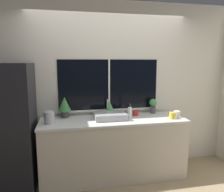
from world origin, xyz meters
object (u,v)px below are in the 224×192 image
object	(u,v)px
soap_bottle	(130,112)
kettle	(49,117)
potted_plant_center	(110,108)
refrigerator	(8,128)
potted_plant_left	(65,105)
mug_white	(177,114)
mug_red	(135,113)
mug_yellow	(172,116)
potted_plant_right	(153,105)
sink	(110,116)

from	to	relation	value
soap_bottle	kettle	size ratio (longest dim) A/B	1.18
potted_plant_center	refrigerator	bearing A→B (deg)	-169.94
kettle	potted_plant_left	bearing A→B (deg)	54.88
refrigerator	mug_white	world-z (taller)	refrigerator
potted_plant_left	potted_plant_center	world-z (taller)	potted_plant_left
mug_red	kettle	size ratio (longest dim) A/B	0.51
potted_plant_center	mug_yellow	xyz separation A→B (m)	(0.88, -0.40, -0.06)
refrigerator	potted_plant_right	distance (m)	2.21
mug_red	mug_yellow	bearing A→B (deg)	-31.94
potted_plant_center	mug_yellow	distance (m)	0.97
potted_plant_right	soap_bottle	bearing A→B (deg)	-154.21
refrigerator	potted_plant_center	world-z (taller)	refrigerator
mug_white	mug_yellow	xyz separation A→B (m)	(-0.11, -0.07, -0.00)
mug_yellow	potted_plant_center	bearing A→B (deg)	155.67
mug_white	mug_yellow	size ratio (longest dim) A/B	1.01
potted_plant_right	potted_plant_center	bearing A→B (deg)	180.00
potted_plant_left	soap_bottle	xyz separation A→B (m)	(0.97, -0.22, -0.10)
sink	potted_plant_left	bearing A→B (deg)	161.84
sink	mug_white	bearing A→B (deg)	-6.02
potted_plant_right	mug_red	bearing A→B (deg)	-163.48
potted_plant_left	mug_red	xyz separation A→B (m)	(1.10, -0.10, -0.15)
soap_bottle	mug_yellow	world-z (taller)	soap_bottle
mug_white	mug_yellow	world-z (taller)	same
refrigerator	sink	world-z (taller)	refrigerator
potted_plant_center	potted_plant_left	bearing A→B (deg)	180.00
mug_red	soap_bottle	bearing A→B (deg)	-136.35
potted_plant_center	mug_white	world-z (taller)	potted_plant_center
soap_bottle	mug_yellow	distance (m)	0.64
potted_plant_left	kettle	bearing A→B (deg)	-125.12
sink	potted_plant_right	bearing A→B (deg)	15.84
mug_red	mug_yellow	distance (m)	0.57
sink	soap_bottle	xyz separation A→B (m)	(0.30, -0.01, 0.05)
mug_red	potted_plant_center	bearing A→B (deg)	166.17
refrigerator	mug_yellow	distance (m)	2.34
potted_plant_right	mug_yellow	bearing A→B (deg)	-69.38
refrigerator	sink	distance (m)	1.42
potted_plant_right	kettle	size ratio (longest dim) A/B	1.30
potted_plant_right	mug_white	xyz separation A→B (m)	(0.26, -0.33, -0.09)
mug_white	potted_plant_left	bearing A→B (deg)	169.08
potted_plant_left	soap_bottle	world-z (taller)	potted_plant_left
refrigerator	kettle	bearing A→B (deg)	-3.78
mug_red	mug_white	world-z (taller)	mug_white
potted_plant_right	sink	bearing A→B (deg)	-164.16
sink	potted_plant_left	size ratio (longest dim) A/B	1.47
potted_plant_left	mug_yellow	xyz separation A→B (m)	(1.58, -0.40, -0.14)
potted_plant_center	kettle	distance (m)	0.95
refrigerator	potted_plant_left	distance (m)	0.83
refrigerator	potted_plant_center	distance (m)	1.49
sink	mug_red	world-z (taller)	sink
mug_red	mug_yellow	xyz separation A→B (m)	(0.48, -0.30, 0.01)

